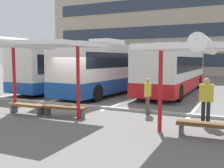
{
  "coord_description": "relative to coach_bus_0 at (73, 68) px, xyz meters",
  "views": [
    {
      "loc": [
        7.47,
        -11.23,
        2.42
      ],
      "look_at": [
        1.4,
        1.95,
        1.01
      ],
      "focal_mm": 41.93,
      "sensor_mm": 36.0,
      "label": 1
    }
  ],
  "objects": [
    {
      "name": "coach_bus_2",
      "position": [
        7.62,
        1.32,
        -0.09
      ],
      "size": [
        2.88,
        10.85,
        3.44
      ],
      "color": "silver",
      "rests_on": "ground"
    },
    {
      "name": "platform_kerb",
      "position": [
        3.9,
        -6.16,
        -1.6
      ],
      "size": [
        44.0,
        0.24,
        0.12
      ],
      "primitive_type": "cube",
      "color": "#ADADA8",
      "rests_on": "ground"
    },
    {
      "name": "waiting_passenger_1",
      "position": [
        8.06,
        -6.45,
        -0.75
      ],
      "size": [
        0.26,
        0.48,
        1.59
      ],
      "color": "brown",
      "rests_on": "ground"
    },
    {
      "name": "waiting_passenger_0",
      "position": [
        10.54,
        -7.29,
        -0.66
      ],
      "size": [
        0.51,
        0.24,
        1.73
      ],
      "color": "black",
      "rests_on": "ground"
    },
    {
      "name": "terminal_building",
      "position": [
        3.93,
        28.17,
        6.47
      ],
      "size": [
        41.63,
        15.6,
        19.01
      ],
      "color": "tan",
      "rests_on": "ground"
    },
    {
      "name": "lane_stripe_1",
      "position": [
        1.93,
        0.36,
        -1.66
      ],
      "size": [
        0.16,
        14.0,
        0.01
      ],
      "primitive_type": "cube",
      "color": "white",
      "rests_on": "ground"
    },
    {
      "name": "coach_bus_1",
      "position": [
        3.81,
        0.13,
        0.04
      ],
      "size": [
        3.66,
        12.55,
        3.69
      ],
      "color": "silver",
      "rests_on": "ground"
    },
    {
      "name": "lane_stripe_3",
      "position": [
        9.79,
        0.36,
        -1.66
      ],
      "size": [
        0.16,
        14.0,
        0.01
      ],
      "primitive_type": "cube",
      "color": "white",
      "rests_on": "ground"
    },
    {
      "name": "bench_3",
      "position": [
        5.07,
        -8.43,
        -1.32
      ],
      "size": [
        1.96,
        0.58,
        0.45
      ],
      "color": "brown",
      "rests_on": "ground"
    },
    {
      "name": "lane_stripe_2",
      "position": [
        5.86,
        0.36,
        -1.66
      ],
      "size": [
        0.16,
        14.0,
        0.01
      ],
      "primitive_type": "cube",
      "color": "white",
      "rests_on": "ground"
    },
    {
      "name": "ground_plane",
      "position": [
        3.9,
        -6.11,
        -1.66
      ],
      "size": [
        160.0,
        160.0,
        0.0
      ],
      "primitive_type": "plane",
      "color": "slate"
    },
    {
      "name": "waiting_shelter_1",
      "position": [
        4.17,
        -8.86,
        1.3
      ],
      "size": [
        4.36,
        5.42,
        3.17
      ],
      "color": "red",
      "rests_on": "ground"
    },
    {
      "name": "lane_stripe_0",
      "position": [
        -1.99,
        0.36,
        -1.66
      ],
      "size": [
        0.16,
        14.0,
        0.01
      ],
      "primitive_type": "cube",
      "color": "white",
      "rests_on": "ground"
    },
    {
      "name": "coach_bus_0",
      "position": [
        0.0,
        0.0,
        0.0
      ],
      "size": [
        3.41,
        11.12,
        3.58
      ],
      "color": "silver",
      "rests_on": "ground"
    },
    {
      "name": "bench_2",
      "position": [
        3.27,
        -8.68,
        -1.32
      ],
      "size": [
        1.8,
        0.43,
        0.45
      ],
      "color": "brown",
      "rests_on": "ground"
    },
    {
      "name": "bench_4",
      "position": [
        10.76,
        -8.96,
        -1.32
      ],
      "size": [
        1.91,
        0.49,
        0.45
      ],
      "color": "brown",
      "rests_on": "ground"
    },
    {
      "name": "waiting_shelter_2",
      "position": [
        10.76,
        -9.18,
        1.04
      ],
      "size": [
        4.06,
        4.96,
        2.91
      ],
      "color": "red",
      "rests_on": "ground"
    }
  ]
}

